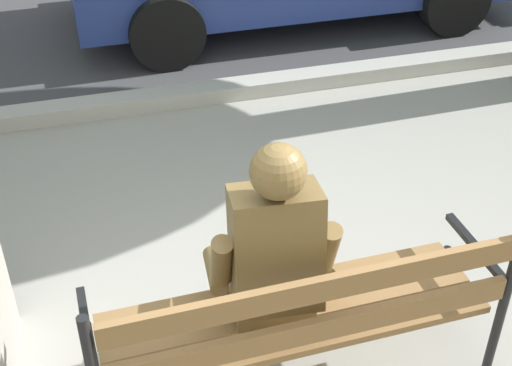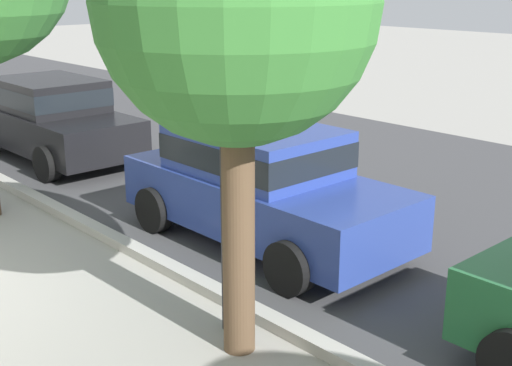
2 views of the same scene
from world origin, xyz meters
The scene contains 3 objects.
curb_stone centered at (0.00, 2.90, 0.06)m, with size 60.00×0.20×0.12m, color #B2AFA8.
park_bench centered at (0.29, -0.05, 0.54)m, with size 1.81×0.57×0.95m.
bronze_statue_seated centered at (0.22, 0.16, 0.67)m, with size 0.68×0.77×1.37m.
Camera 1 is at (-0.49, -2.10, 2.77)m, focal length 50.84 mm.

